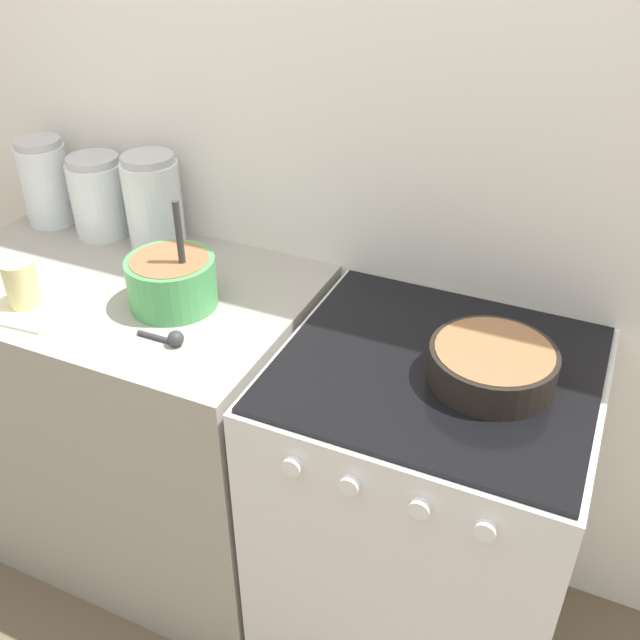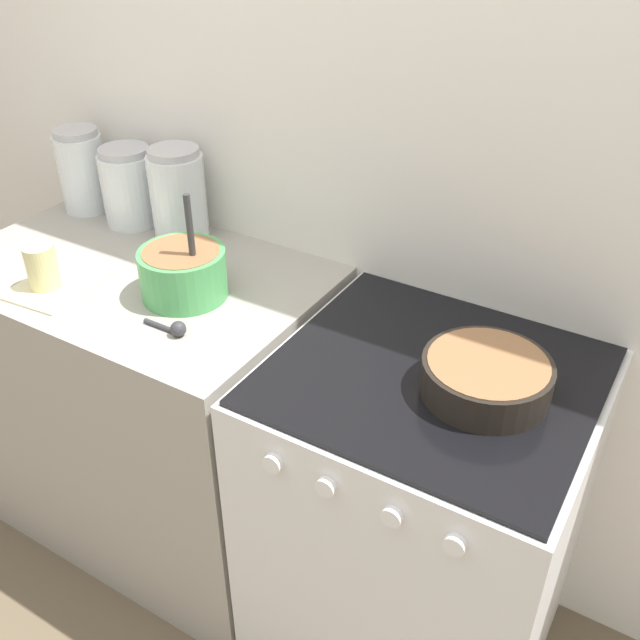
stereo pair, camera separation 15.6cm
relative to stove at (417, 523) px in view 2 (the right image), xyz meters
name	(u,v)px [view 2 (the right image)]	position (x,y,z in m)	size (l,w,h in m)	color
wall_back	(365,160)	(-0.36, 0.34, 0.74)	(4.97, 0.05, 2.40)	white
countertop_cabinet	(155,406)	(-0.85, 0.00, 0.00)	(0.98, 0.63, 0.91)	#9E998E
stove	(417,523)	(0.00, 0.00, 0.00)	(0.68, 0.65, 0.91)	silver
mixing_bowl	(183,270)	(-0.65, -0.02, 0.53)	(0.21, 0.21, 0.27)	#4CA559
baking_pan	(486,376)	(0.11, -0.01, 0.50)	(0.26, 0.26, 0.08)	black
storage_jar_left	(83,176)	(-1.23, 0.22, 0.56)	(0.14, 0.14, 0.25)	silver
storage_jar_middle	(130,191)	(-1.05, 0.22, 0.55)	(0.15, 0.15, 0.22)	silver
storage_jar_right	(179,200)	(-0.86, 0.22, 0.57)	(0.15, 0.15, 0.26)	silver
tin_can	(42,268)	(-0.96, -0.18, 0.52)	(0.08, 0.08, 0.12)	beige
recipe_page	(64,281)	(-0.95, -0.13, 0.46)	(0.20, 0.29, 0.01)	beige
measuring_spoon	(174,328)	(-0.56, -0.17, 0.47)	(0.12, 0.04, 0.04)	#333338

